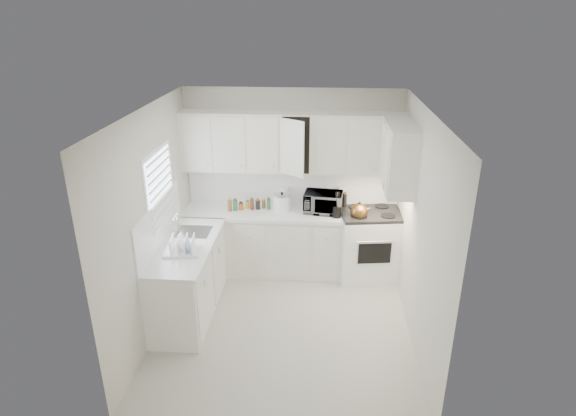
# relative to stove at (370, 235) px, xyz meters

# --- Properties ---
(floor) EXTENTS (3.20, 3.20, 0.00)m
(floor) POSITION_rel_stove_xyz_m (-1.10, -1.27, -0.63)
(floor) COLOR beige
(floor) RESTS_ON ground
(ceiling) EXTENTS (3.20, 3.20, 0.00)m
(ceiling) POSITION_rel_stove_xyz_m (-1.10, -1.27, 1.97)
(ceiling) COLOR white
(ceiling) RESTS_ON ground
(wall_back) EXTENTS (3.00, 0.00, 3.00)m
(wall_back) POSITION_rel_stove_xyz_m (-1.10, 0.33, 0.67)
(wall_back) COLOR beige
(wall_back) RESTS_ON ground
(wall_front) EXTENTS (3.00, 0.00, 3.00)m
(wall_front) POSITION_rel_stove_xyz_m (-1.10, -2.87, 0.67)
(wall_front) COLOR beige
(wall_front) RESTS_ON ground
(wall_left) EXTENTS (0.00, 3.20, 3.20)m
(wall_left) POSITION_rel_stove_xyz_m (-2.60, -1.27, 0.67)
(wall_left) COLOR beige
(wall_left) RESTS_ON ground
(wall_right) EXTENTS (0.00, 3.20, 3.20)m
(wall_right) POSITION_rel_stove_xyz_m (0.40, -1.27, 0.67)
(wall_right) COLOR beige
(wall_right) RESTS_ON ground
(window_blinds) EXTENTS (0.06, 0.96, 1.06)m
(window_blinds) POSITION_rel_stove_xyz_m (-2.58, -0.92, 0.92)
(window_blinds) COLOR white
(window_blinds) RESTS_ON wall_left
(lower_cabinets_back) EXTENTS (2.22, 0.60, 0.90)m
(lower_cabinets_back) POSITION_rel_stove_xyz_m (-1.49, 0.03, -0.18)
(lower_cabinets_back) COLOR beige
(lower_cabinets_back) RESTS_ON floor
(lower_cabinets_left) EXTENTS (0.60, 1.60, 0.90)m
(lower_cabinets_left) POSITION_rel_stove_xyz_m (-2.30, -1.07, -0.18)
(lower_cabinets_left) COLOR beige
(lower_cabinets_left) RESTS_ON floor
(countertop_back) EXTENTS (2.24, 0.64, 0.05)m
(countertop_back) POSITION_rel_stove_xyz_m (-1.49, 0.02, 0.29)
(countertop_back) COLOR silver
(countertop_back) RESTS_ON lower_cabinets_back
(countertop_left) EXTENTS (0.64, 1.62, 0.05)m
(countertop_left) POSITION_rel_stove_xyz_m (-2.29, -1.07, 0.29)
(countertop_left) COLOR silver
(countertop_left) RESTS_ON lower_cabinets_left
(backsplash_back) EXTENTS (2.98, 0.02, 0.55)m
(backsplash_back) POSITION_rel_stove_xyz_m (-1.10, 0.32, 0.59)
(backsplash_back) COLOR silver
(backsplash_back) RESTS_ON wall_back
(backsplash_left) EXTENTS (0.02, 1.60, 0.55)m
(backsplash_left) POSITION_rel_stove_xyz_m (-2.59, -1.07, 0.59)
(backsplash_left) COLOR silver
(backsplash_left) RESTS_ON wall_left
(upper_cabinets_back) EXTENTS (3.00, 0.33, 0.80)m
(upper_cabinets_back) POSITION_rel_stove_xyz_m (-1.10, 0.16, 0.87)
(upper_cabinets_back) COLOR beige
(upper_cabinets_back) RESTS_ON wall_back
(upper_cabinets_right) EXTENTS (0.33, 0.90, 0.80)m
(upper_cabinets_right) POSITION_rel_stove_xyz_m (0.23, -0.45, 0.87)
(upper_cabinets_right) COLOR beige
(upper_cabinets_right) RESTS_ON wall_right
(sink) EXTENTS (0.42, 0.38, 0.30)m
(sink) POSITION_rel_stove_xyz_m (-2.29, -0.72, 0.44)
(sink) COLOR gray
(sink) RESTS_ON countertop_left
(stove) EXTENTS (0.91, 0.78, 1.27)m
(stove) POSITION_rel_stove_xyz_m (0.00, 0.00, 0.00)
(stove) COLOR white
(stove) RESTS_ON floor
(tea_kettle) EXTENTS (0.32, 0.28, 0.26)m
(tea_kettle) POSITION_rel_stove_xyz_m (-0.18, -0.16, 0.44)
(tea_kettle) COLOR #986529
(tea_kettle) RESTS_ON stove
(frying_pan) EXTENTS (0.33, 0.48, 0.04)m
(frying_pan) POSITION_rel_stove_xyz_m (0.18, 0.16, 0.33)
(frying_pan) COLOR black
(frying_pan) RESTS_ON stove
(microwave) EXTENTS (0.54, 0.34, 0.35)m
(microwave) POSITION_rel_stove_xyz_m (-0.66, 0.05, 0.49)
(microwave) COLOR gray
(microwave) RESTS_ON countertop_back
(rice_cooker) EXTENTS (0.26, 0.26, 0.26)m
(rice_cooker) POSITION_rel_stove_xyz_m (-1.23, 0.10, 0.44)
(rice_cooker) COLOR white
(rice_cooker) RESTS_ON countertop_back
(paper_towel) EXTENTS (0.12, 0.12, 0.27)m
(paper_towel) POSITION_rel_stove_xyz_m (-1.21, 0.25, 0.45)
(paper_towel) COLOR white
(paper_towel) RESTS_ON countertop_back
(utensil_crock) EXTENTS (0.14, 0.14, 0.38)m
(utensil_crock) POSITION_rel_stove_xyz_m (-0.47, -0.13, 0.50)
(utensil_crock) COLOR black
(utensil_crock) RESTS_ON countertop_back
(dish_rack) EXTENTS (0.44, 0.35, 0.22)m
(dish_rack) POSITION_rel_stove_xyz_m (-2.28, -1.28, 0.43)
(dish_rack) COLOR white
(dish_rack) RESTS_ON countertop_left
(spice_left_0) EXTENTS (0.06, 0.06, 0.13)m
(spice_left_0) POSITION_rel_stove_xyz_m (-1.95, 0.15, 0.38)
(spice_left_0) COLOR brown
(spice_left_0) RESTS_ON countertop_back
(spice_left_1) EXTENTS (0.06, 0.06, 0.13)m
(spice_left_1) POSITION_rel_stove_xyz_m (-1.88, 0.06, 0.38)
(spice_left_1) COLOR #236B37
(spice_left_1) RESTS_ON countertop_back
(spice_left_2) EXTENTS (0.06, 0.06, 0.13)m
(spice_left_2) POSITION_rel_stove_xyz_m (-1.80, 0.15, 0.38)
(spice_left_2) COLOR #C25219
(spice_left_2) RESTS_ON countertop_back
(spice_left_3) EXTENTS (0.06, 0.06, 0.13)m
(spice_left_3) POSITION_rel_stove_xyz_m (-1.73, 0.06, 0.38)
(spice_left_3) COLOR gold
(spice_left_3) RESTS_ON countertop_back
(spice_left_4) EXTENTS (0.06, 0.06, 0.13)m
(spice_left_4) POSITION_rel_stove_xyz_m (-1.65, 0.15, 0.38)
(spice_left_4) COLOR brown
(spice_left_4) RESTS_ON countertop_back
(spice_left_5) EXTENTS (0.06, 0.06, 0.13)m
(spice_left_5) POSITION_rel_stove_xyz_m (-1.58, 0.06, 0.38)
(spice_left_5) COLOR black
(spice_left_5) RESTS_ON countertop_back
(spice_left_6) EXTENTS (0.06, 0.06, 0.13)m
(spice_left_6) POSITION_rel_stove_xyz_m (-1.50, 0.15, 0.38)
(spice_left_6) COLOR brown
(spice_left_6) RESTS_ON countertop_back
(spice_left_7) EXTENTS (0.06, 0.06, 0.13)m
(spice_left_7) POSITION_rel_stove_xyz_m (-1.43, 0.06, 0.38)
(spice_left_7) COLOR #236B37
(spice_left_7) RESTS_ON countertop_back
(sauce_right_0) EXTENTS (0.06, 0.06, 0.19)m
(sauce_right_0) POSITION_rel_stove_xyz_m (-0.52, 0.19, 0.41)
(sauce_right_0) COLOR #C25219
(sauce_right_0) RESTS_ON countertop_back
(sauce_right_1) EXTENTS (0.06, 0.06, 0.19)m
(sauce_right_1) POSITION_rel_stove_xyz_m (-0.47, 0.13, 0.41)
(sauce_right_1) COLOR gold
(sauce_right_1) RESTS_ON countertop_back
(sauce_right_2) EXTENTS (0.06, 0.06, 0.19)m
(sauce_right_2) POSITION_rel_stove_xyz_m (-0.41, 0.19, 0.41)
(sauce_right_2) COLOR brown
(sauce_right_2) RESTS_ON countertop_back
(sauce_right_3) EXTENTS (0.06, 0.06, 0.19)m
(sauce_right_3) POSITION_rel_stove_xyz_m (-0.36, 0.13, 0.41)
(sauce_right_3) COLOR black
(sauce_right_3) RESTS_ON countertop_back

